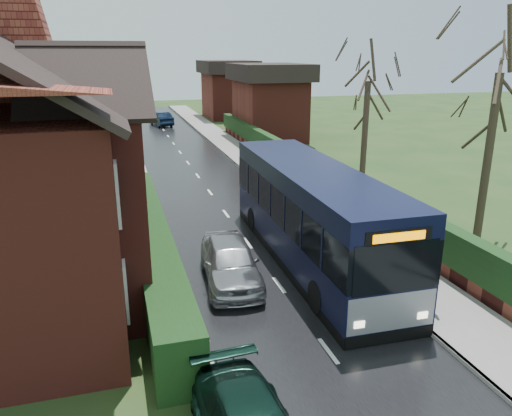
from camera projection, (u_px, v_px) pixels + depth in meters
name	position (u px, v px, depth m)	size (l,w,h in m)	color
ground	(301.00, 315.00, 14.85)	(140.00, 140.00, 0.00)	#36491F
road	(226.00, 214.00, 24.01)	(6.00, 100.00, 0.02)	black
pavement	(308.00, 206.00, 25.12)	(2.50, 100.00, 0.14)	slate
kerb_right	(286.00, 208.00, 24.80)	(0.12, 100.00, 0.14)	gray
kerb_left	(162.00, 219.00, 23.19)	(0.12, 100.00, 0.10)	gray
front_hedge	(152.00, 244.00, 18.16)	(1.20, 16.00, 1.60)	black
picket_fence	(173.00, 250.00, 18.46)	(0.10, 16.00, 0.90)	tan
right_wall_hedge	(337.00, 185.00, 25.25)	(0.60, 50.00, 1.80)	maroon
bus	(312.00, 216.00, 18.16)	(2.87, 11.75, 3.56)	black
car_silver	(230.00, 261.00, 16.73)	(1.79, 4.45, 1.52)	#B2B2B7
car_distant	(161.00, 119.00, 52.43)	(1.51, 4.33, 1.43)	black
bus_stop_sign	(438.00, 246.00, 14.69)	(0.09, 0.46, 3.07)	slate
tree_right_near	(502.00, 60.00, 18.26)	(4.46, 4.46, 9.64)	#32281D
tree_right_far	(369.00, 73.00, 25.92)	(4.45, 4.45, 8.59)	#36281F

